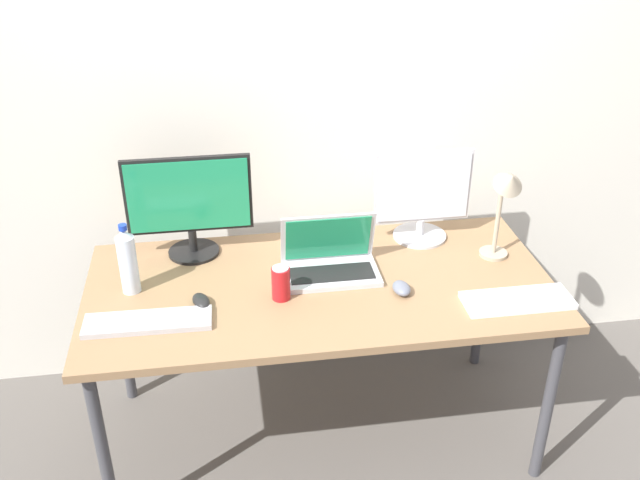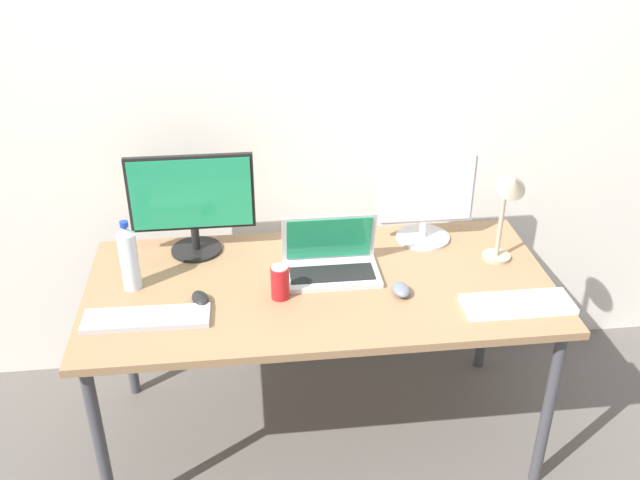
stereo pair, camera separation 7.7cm
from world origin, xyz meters
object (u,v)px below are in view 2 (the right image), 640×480
object	(u,v)px
desk_lamp	(509,201)
work_desk	(320,296)
keyboard_aux	(518,304)
mouse_by_laptop	(200,299)
water_bottle	(129,258)
mouse_by_keyboard	(401,290)
keyboard_main	(147,318)
monitor_center	(426,197)
soda_can_near_keyboard	(280,282)
laptop_silver	(330,260)
monitor_left	(192,201)

from	to	relation	value
desk_lamp	work_desk	bearing A→B (deg)	-175.58
keyboard_aux	mouse_by_laptop	world-z (taller)	mouse_by_laptop
water_bottle	keyboard_aux	bearing A→B (deg)	-11.86
mouse_by_keyboard	desk_lamp	bearing A→B (deg)	15.82
mouse_by_keyboard	desk_lamp	xyz separation A→B (m)	(0.42, 0.17, 0.25)
mouse_by_keyboard	desk_lamp	distance (m)	0.52
keyboard_main	mouse_by_laptop	size ratio (longest dim) A/B	4.37
monitor_center	keyboard_main	xyz separation A→B (m)	(-1.07, -0.45, -0.18)
work_desk	mouse_by_laptop	size ratio (longest dim) A/B	17.58
soda_can_near_keyboard	desk_lamp	xyz separation A→B (m)	(0.85, 0.13, 0.21)
keyboard_main	mouse_by_laptop	xyz separation A→B (m)	(0.18, 0.09, 0.01)
monitor_center	mouse_by_laptop	distance (m)	0.98
monitor_center	water_bottle	size ratio (longest dim) A/B	1.44
keyboard_aux	mouse_by_keyboard	world-z (taller)	mouse_by_keyboard
work_desk	keyboard_main	distance (m)	0.64
keyboard_main	monitor_center	bearing A→B (deg)	24.33
keyboard_main	mouse_by_keyboard	size ratio (longest dim) A/B	4.64
work_desk	laptop_silver	size ratio (longest dim) A/B	4.82
laptop_silver	work_desk	bearing A→B (deg)	-124.49
mouse_by_laptop	monitor_center	bearing A→B (deg)	4.01
laptop_silver	mouse_by_laptop	xyz separation A→B (m)	(-0.48, -0.15, -0.04)
monitor_left	desk_lamp	size ratio (longest dim) A/B	1.19
mouse_by_laptop	water_bottle	distance (m)	0.30
mouse_by_keyboard	soda_can_near_keyboard	xyz separation A→B (m)	(-0.43, 0.03, 0.04)
mouse_by_laptop	soda_can_near_keyboard	xyz separation A→B (m)	(0.28, 0.00, 0.04)
water_bottle	monitor_left	bearing A→B (deg)	47.31
work_desk	mouse_by_laptop	distance (m)	0.45
mouse_by_laptop	keyboard_main	bearing A→B (deg)	-172.07
monitor_left	laptop_silver	world-z (taller)	monitor_left
work_desk	keyboard_main	world-z (taller)	keyboard_main
work_desk	laptop_silver	bearing A→B (deg)	55.51
laptop_silver	monitor_left	bearing A→B (deg)	156.63
keyboard_main	soda_can_near_keyboard	size ratio (longest dim) A/B	3.38
monitor_left	monitor_center	bearing A→B (deg)	-0.32
keyboard_main	water_bottle	distance (m)	0.26
keyboard_main	keyboard_aux	distance (m)	1.28
laptop_silver	mouse_by_laptop	bearing A→B (deg)	-162.43
monitor_left	laptop_silver	bearing A→B (deg)	-23.37
water_bottle	desk_lamp	distance (m)	1.39
work_desk	water_bottle	xyz separation A→B (m)	(-0.68, 0.05, 0.18)
water_bottle	mouse_by_laptop	bearing A→B (deg)	-28.05
soda_can_near_keyboard	monitor_left	bearing A→B (deg)	130.01
monitor_center	soda_can_near_keyboard	world-z (taller)	monitor_center
monitor_center	water_bottle	bearing A→B (deg)	-168.36
mouse_by_keyboard	water_bottle	world-z (taller)	water_bottle
mouse_by_laptop	soda_can_near_keyboard	distance (m)	0.29
monitor_center	mouse_by_laptop	size ratio (longest dim) A/B	4.01
monitor_center	mouse_by_laptop	bearing A→B (deg)	-157.64
keyboard_main	mouse_by_keyboard	bearing A→B (deg)	5.14
mouse_by_keyboard	water_bottle	size ratio (longest dim) A/B	0.34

